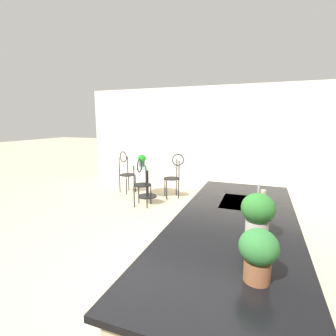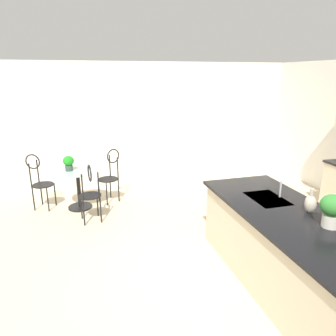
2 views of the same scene
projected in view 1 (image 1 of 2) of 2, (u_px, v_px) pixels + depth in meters
ground_plane at (161, 274)px, 2.99m from camera, size 40.00×40.00×0.00m
wall_left_window at (221, 138)px, 6.66m from camera, size 0.12×7.80×2.70m
kitchen_island at (233, 266)px, 2.34m from camera, size 2.80×1.06×0.92m
bistro_table at (147, 179)px, 5.97m from camera, size 0.80×0.80×0.74m
chair_near_window at (126, 170)px, 6.36m from camera, size 0.50×0.52×1.04m
chair_by_island at (174, 174)px, 5.92m from camera, size 0.52×0.52×1.04m
chair_toward_desk at (141, 180)px, 5.25m from camera, size 0.50×0.43×1.04m
sink_faucet at (258, 194)px, 2.68m from camera, size 0.02×0.02×0.22m
potted_plant_on_table at (142, 160)px, 5.95m from camera, size 0.19×0.19×0.27m
potted_plant_counter_near at (258, 213)px, 1.88m from camera, size 0.25×0.25×0.35m
potted_plant_counter_far at (258, 252)px, 1.37m from camera, size 0.21×0.21×0.30m
vase_on_counter at (262, 210)px, 2.20m from camera, size 0.13×0.13×0.29m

